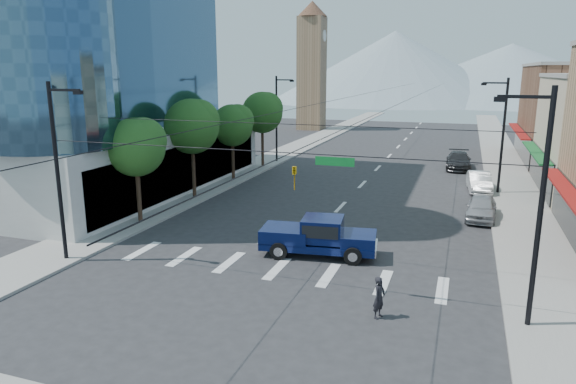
# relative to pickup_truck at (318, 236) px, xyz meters

# --- Properties ---
(ground) EXTENTS (160.00, 160.00, 0.00)m
(ground) POSITION_rel_pickup_truck_xyz_m (-1.15, -4.00, -1.07)
(ground) COLOR #28282B
(ground) RESTS_ON ground
(sidewalk_left) EXTENTS (4.00, 120.00, 0.15)m
(sidewalk_left) POSITION_rel_pickup_truck_xyz_m (-13.15, 36.00, -1.00)
(sidewalk_left) COLOR gray
(sidewalk_left) RESTS_ON ground
(sidewalk_right) EXTENTS (4.00, 120.00, 0.15)m
(sidewalk_right) POSITION_rel_pickup_truck_xyz_m (10.85, 36.00, -1.00)
(sidewalk_right) COLOR gray
(sidewalk_right) RESTS_ON ground
(office_tower) EXTENTS (29.50, 27.00, 30.00)m
(office_tower) POSITION_rel_pickup_truck_xyz_m (-27.41, 9.85, 13.38)
(office_tower) COLOR #B7B7B2
(office_tower) RESTS_ON ground
(clock_tower) EXTENTS (4.80, 4.80, 20.40)m
(clock_tower) POSITION_rel_pickup_truck_xyz_m (-17.65, 58.00, 9.57)
(clock_tower) COLOR #8C6B4C
(clock_tower) RESTS_ON ground
(mountain_left) EXTENTS (80.00, 80.00, 22.00)m
(mountain_left) POSITION_rel_pickup_truck_xyz_m (-16.15, 146.00, 9.93)
(mountain_left) COLOR gray
(mountain_left) RESTS_ON ground
(mountain_right) EXTENTS (90.00, 90.00, 18.00)m
(mountain_right) POSITION_rel_pickup_truck_xyz_m (18.85, 156.00, 7.93)
(mountain_right) COLOR gray
(mountain_right) RESTS_ON ground
(tree_near) EXTENTS (3.65, 3.64, 6.71)m
(tree_near) POSITION_rel_pickup_truck_xyz_m (-12.22, 2.10, 3.92)
(tree_near) COLOR black
(tree_near) RESTS_ON ground
(tree_midnear) EXTENTS (4.09, 4.09, 7.52)m
(tree_midnear) POSITION_rel_pickup_truck_xyz_m (-12.22, 9.10, 4.52)
(tree_midnear) COLOR black
(tree_midnear) RESTS_ON ground
(tree_midfar) EXTENTS (3.65, 3.64, 6.71)m
(tree_midfar) POSITION_rel_pickup_truck_xyz_m (-12.22, 16.10, 3.92)
(tree_midfar) COLOR black
(tree_midfar) RESTS_ON ground
(tree_far) EXTENTS (4.09, 4.09, 7.52)m
(tree_far) POSITION_rel_pickup_truck_xyz_m (-12.22, 23.10, 4.52)
(tree_far) COLOR black
(tree_far) RESTS_ON ground
(signal_rig) EXTENTS (21.80, 0.20, 9.00)m
(signal_rig) POSITION_rel_pickup_truck_xyz_m (-0.95, -5.00, 3.57)
(signal_rig) COLOR black
(signal_rig) RESTS_ON ground
(lamp_pole_nw) EXTENTS (2.00, 0.25, 9.00)m
(lamp_pole_nw) POSITION_rel_pickup_truck_xyz_m (-11.81, 26.00, 3.87)
(lamp_pole_nw) COLOR black
(lamp_pole_nw) RESTS_ON ground
(lamp_pole_ne) EXTENTS (2.00, 0.25, 9.00)m
(lamp_pole_ne) POSITION_rel_pickup_truck_xyz_m (9.52, 18.00, 3.87)
(lamp_pole_ne) COLOR black
(lamp_pole_ne) RESTS_ON ground
(pickup_truck) EXTENTS (6.31, 2.98, 2.06)m
(pickup_truck) POSITION_rel_pickup_truck_xyz_m (0.00, 0.00, 0.00)
(pickup_truck) COLOR #08123D
(pickup_truck) RESTS_ON ground
(pedestrian) EXTENTS (0.59, 0.72, 1.69)m
(pedestrian) POSITION_rel_pickup_truck_xyz_m (4.20, -6.00, -0.23)
(pedestrian) COLOR black
(pedestrian) RESTS_ON ground
(parked_car_near) EXTENTS (2.11, 4.66, 1.55)m
(parked_car_near) POSITION_rel_pickup_truck_xyz_m (8.25, 10.00, -0.30)
(parked_car_near) COLOR #A4A4A8
(parked_car_near) RESTS_ON ground
(parked_car_mid) EXTENTS (2.05, 4.89, 1.57)m
(parked_car_mid) POSITION_rel_pickup_truck_xyz_m (8.25, 18.46, -0.29)
(parked_car_mid) COLOR silver
(parked_car_mid) RESTS_ON ground
(parked_car_far) EXTENTS (2.47, 5.78, 1.66)m
(parked_car_far) POSITION_rel_pickup_truck_xyz_m (6.45, 28.27, -0.24)
(parked_car_far) COLOR #28282A
(parked_car_far) RESTS_ON ground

